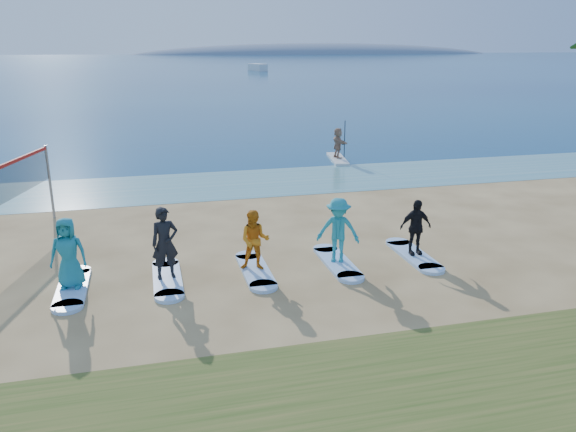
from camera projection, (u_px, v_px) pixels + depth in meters
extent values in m
plane|color=tan|center=(270.00, 284.00, 13.93)|extent=(600.00, 600.00, 0.00)
plane|color=teal|center=(217.00, 185.00, 23.66)|extent=(600.00, 600.00, 0.00)
plane|color=navy|center=(151.00, 64.00, 162.14)|extent=(600.00, 600.00, 0.00)
ellipsoid|color=slate|center=(320.00, 54.00, 314.09)|extent=(220.00, 56.00, 18.00)
cylinder|color=gray|center=(50.00, 182.00, 18.84)|extent=(0.09, 0.09, 2.50)
cube|color=silver|center=(338.00, 159.00, 28.72)|extent=(1.18, 3.07, 0.12)
imported|color=tan|center=(338.00, 143.00, 28.48)|extent=(0.57, 1.45, 1.52)
cube|color=silver|center=(258.00, 71.00, 121.45)|extent=(3.37, 6.28, 1.47)
cube|color=#A4CDFD|center=(72.00, 288.00, 13.59)|extent=(0.70, 2.20, 0.09)
imported|color=teal|center=(68.00, 253.00, 13.33)|extent=(0.92, 0.66, 1.74)
cube|color=#A4CDFD|center=(167.00, 279.00, 14.12)|extent=(0.70, 2.20, 0.09)
imported|color=black|center=(165.00, 243.00, 13.84)|extent=(0.74, 0.56, 1.83)
cube|color=#A4CDFD|center=(255.00, 270.00, 14.65)|extent=(0.70, 2.20, 0.09)
imported|color=orange|center=(255.00, 240.00, 14.41)|extent=(0.91, 0.79, 1.58)
cube|color=#A4CDFD|center=(337.00, 262.00, 15.18)|extent=(0.70, 2.20, 0.09)
imported|color=teal|center=(338.00, 230.00, 14.91)|extent=(1.30, 1.06, 1.76)
cube|color=#A4CDFD|center=(414.00, 255.00, 15.71)|extent=(0.70, 2.20, 0.09)
imported|color=black|center=(416.00, 227.00, 15.47)|extent=(0.92, 0.38, 1.56)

